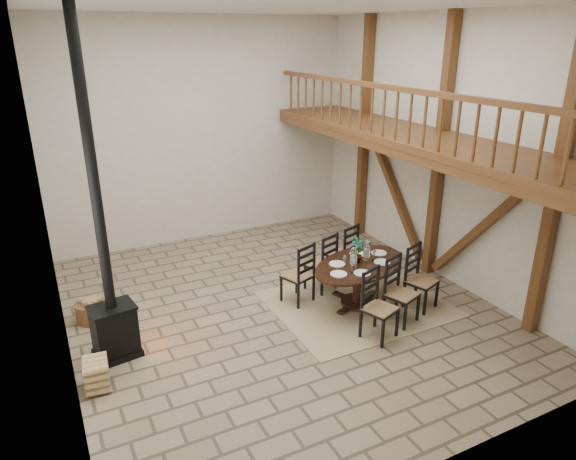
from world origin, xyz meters
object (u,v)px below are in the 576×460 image
wood_stove (109,290)px  log_basket (91,311)px  log_stack (97,374)px  dining_table (359,283)px

wood_stove → log_basket: size_ratio=9.87×
wood_stove → log_stack: bearing=-127.8°
dining_table → log_basket: 4.66m
dining_table → log_basket: size_ratio=5.33×
wood_stove → log_basket: (-0.21, 1.27, -0.94)m
wood_stove → log_basket: bearing=91.4°
wood_stove → log_basket: 1.59m
log_stack → dining_table: bearing=4.1°
log_basket → log_stack: log_stack is taller
dining_table → log_basket: bearing=139.6°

